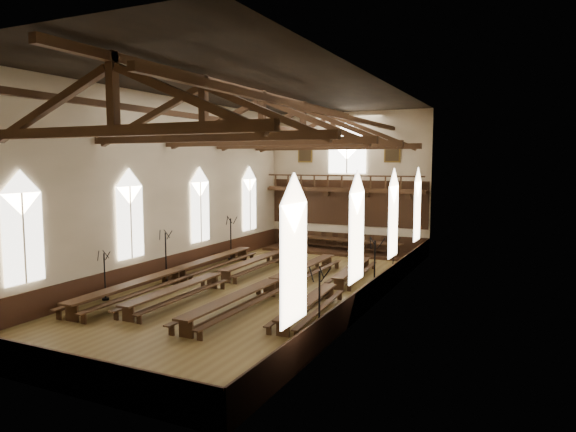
# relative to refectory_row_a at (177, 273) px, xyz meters

# --- Properties ---
(ground) EXTENTS (26.00, 26.00, 0.00)m
(ground) POSITION_rel_refectory_row_a_xyz_m (4.57, 1.08, -0.59)
(ground) COLOR brown
(ground) RESTS_ON ground
(room_walls) EXTENTS (26.00, 26.00, 26.00)m
(room_walls) POSITION_rel_refectory_row_a_xyz_m (4.57, 1.08, 5.87)
(room_walls) COLOR beige
(room_walls) RESTS_ON ground
(wainscot_band) EXTENTS (12.00, 26.00, 1.20)m
(wainscot_band) POSITION_rel_refectory_row_a_xyz_m (4.57, 1.08, 0.01)
(wainscot_band) COLOR #34190F
(wainscot_band) RESTS_ON ground
(side_windows) EXTENTS (11.85, 19.80, 4.50)m
(side_windows) POSITION_rel_refectory_row_a_xyz_m (4.57, 1.08, 3.15)
(side_windows) COLOR white
(side_windows) RESTS_ON room_walls
(end_window) EXTENTS (2.80, 0.12, 3.80)m
(end_window) POSITION_rel_refectory_row_a_xyz_m (4.57, 13.98, 6.63)
(end_window) COLOR white
(end_window) RESTS_ON room_walls
(minstrels_gallery) EXTENTS (11.80, 1.24, 3.70)m
(minstrels_gallery) POSITION_rel_refectory_row_a_xyz_m (4.57, 13.74, 3.31)
(minstrels_gallery) COLOR #391E12
(minstrels_gallery) RESTS_ON room_walls
(portraits) EXTENTS (7.75, 0.09, 1.45)m
(portraits) POSITION_rel_refectory_row_a_xyz_m (4.57, 13.98, 6.51)
(portraits) COLOR brown
(portraits) RESTS_ON room_walls
(roof_trusses) EXTENTS (11.70, 25.70, 2.80)m
(roof_trusses) POSITION_rel_refectory_row_a_xyz_m (4.57, 1.08, 7.62)
(roof_trusses) COLOR #391E12
(roof_trusses) RESTS_ON room_walls
(refectory_row_a) EXTENTS (1.88, 15.01, 0.81)m
(refectory_row_a) POSITION_rel_refectory_row_a_xyz_m (0.00, 0.00, 0.00)
(refectory_row_a) COLOR #391E12
(refectory_row_a) RESTS_ON ground
(refectory_row_b) EXTENTS (1.54, 14.17, 0.72)m
(refectory_row_b) POSITION_rel_refectory_row_a_xyz_m (2.23, 0.59, -0.06)
(refectory_row_b) COLOR #391E12
(refectory_row_b) RESTS_ON ground
(refectory_row_c) EXTENTS (1.62, 14.61, 0.77)m
(refectory_row_c) POSITION_rel_refectory_row_a_xyz_m (5.62, 0.25, -0.03)
(refectory_row_c) COLOR #391E12
(refectory_row_c) RESTS_ON ground
(refectory_row_d) EXTENTS (1.77, 13.71, 0.67)m
(refectory_row_d) POSITION_rel_refectory_row_a_xyz_m (8.24, 1.45, -0.10)
(refectory_row_d) COLOR #391E12
(refectory_row_d) RESTS_ON ground
(dais) EXTENTS (11.40, 2.80, 0.19)m
(dais) POSITION_rel_refectory_row_a_xyz_m (4.84, 12.48, -0.50)
(dais) COLOR #34190F
(dais) RESTS_ON ground
(high_table) EXTENTS (8.69, 2.07, 0.81)m
(high_table) POSITION_rel_refectory_row_a_xyz_m (4.84, 12.48, 0.28)
(high_table) COLOR #391E12
(high_table) RESTS_ON dais
(high_chairs) EXTENTS (5.00, 0.51, 1.08)m
(high_chairs) POSITION_rel_refectory_row_a_xyz_m (4.84, 13.32, 0.18)
(high_chairs) COLOR #391E12
(high_chairs) RESTS_ON dais
(candelabrum_left_near) EXTENTS (0.64, 0.72, 2.34)m
(candelabrum_left_near) POSITION_rel_refectory_row_a_xyz_m (-0.98, -4.09, 0.12)
(candelabrum_left_near) COLOR black
(candelabrum_left_near) RESTS_ON ground
(candelabrum_left_mid) EXTENTS (0.78, 0.85, 2.78)m
(candelabrum_left_mid) POSITION_rel_refectory_row_a_xyz_m (-0.98, 0.33, 0.25)
(candelabrum_left_mid) COLOR black
(candelabrum_left_mid) RESTS_ON ground
(candelabrum_left_far) EXTENTS (0.85, 0.87, 2.90)m
(candelabrum_left_far) POSITION_rel_refectory_row_a_xyz_m (-0.98, 6.96, 0.29)
(candelabrum_left_far) COLOR black
(candelabrum_left_far) RESTS_ON ground
(candelabrum_right_near) EXTENTS (0.83, 0.78, 2.73)m
(candelabrum_right_near) POSITION_rel_refectory_row_a_xyz_m (10.12, -5.00, 0.24)
(candelabrum_right_near) COLOR black
(candelabrum_right_near) RESTS_ON ground
(candelabrum_right_mid) EXTENTS (0.78, 0.87, 2.85)m
(candelabrum_right_mid) POSITION_rel_refectory_row_a_xyz_m (10.12, 2.05, 0.27)
(candelabrum_right_mid) COLOR black
(candelabrum_right_mid) RESTS_ON ground
(candelabrum_right_far) EXTENTS (0.72, 0.70, 2.40)m
(candelabrum_right_far) POSITION_rel_refectory_row_a_xyz_m (10.12, 5.66, 0.14)
(candelabrum_right_far) COLOR black
(candelabrum_right_far) RESTS_ON ground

